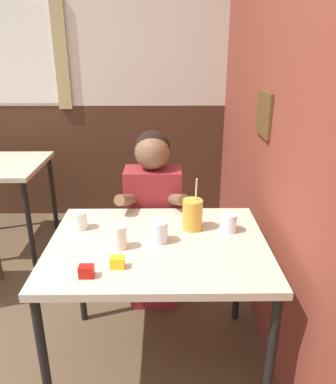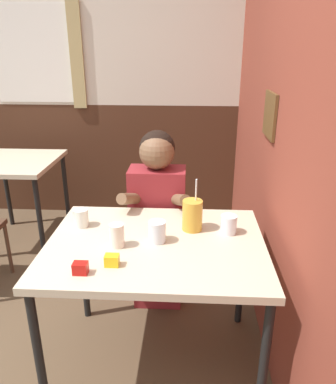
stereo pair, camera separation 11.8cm
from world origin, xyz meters
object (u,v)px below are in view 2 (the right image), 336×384
object	(u,v)px
person_seated	(158,218)
main_table	(156,254)
cocktail_pitcher	(192,215)
background_table	(17,172)

from	to	relation	value
person_seated	main_table	bearing A→B (deg)	-86.06
main_table	person_seated	xyz separation A→B (m)	(-0.04, 0.54, -0.06)
main_table	cocktail_pitcher	size ratio (longest dim) A/B	3.76
background_table	cocktail_pitcher	xyz separation A→B (m)	(1.45, -1.16, 0.18)
person_seated	cocktail_pitcher	size ratio (longest dim) A/B	4.21
main_table	background_table	bearing A→B (deg)	134.31
background_table	cocktail_pitcher	distance (m)	1.86
main_table	background_table	xyz separation A→B (m)	(-1.27, 1.30, -0.03)
cocktail_pitcher	background_table	bearing A→B (deg)	141.28
main_table	person_seated	distance (m)	0.54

